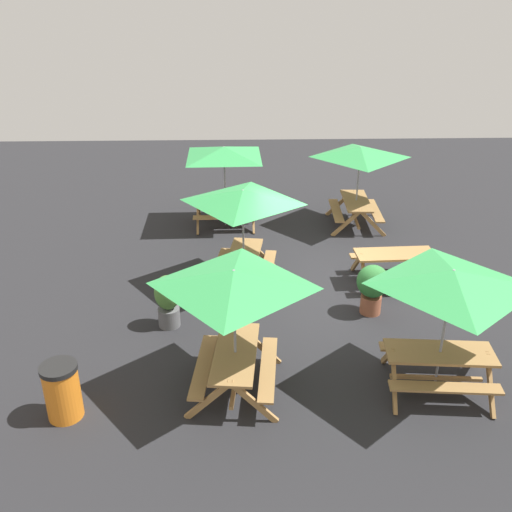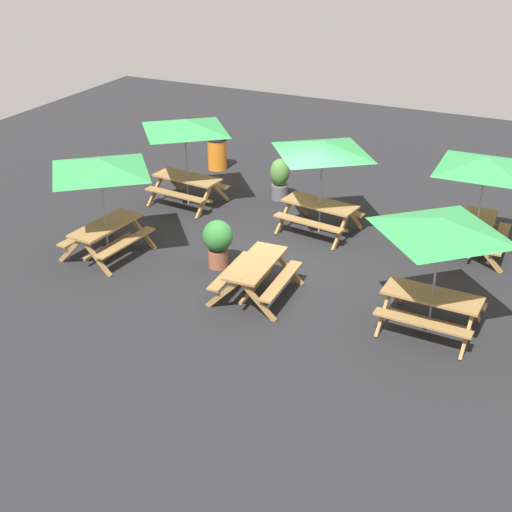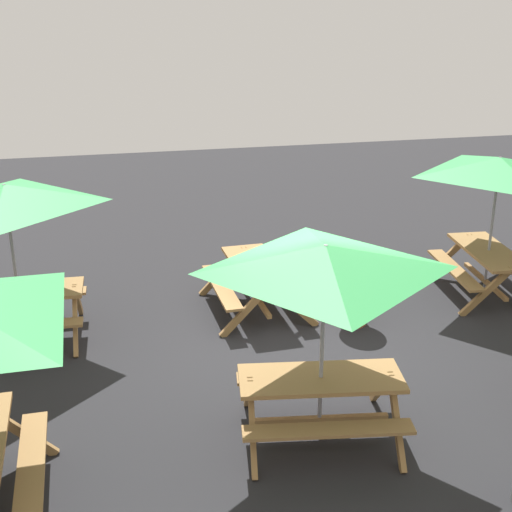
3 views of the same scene
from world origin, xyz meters
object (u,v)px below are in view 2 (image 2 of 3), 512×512
Objects in this scene: picnic_table_0 at (256,271)px; picnic_table_4 at (100,173)px; picnic_table_1 at (185,131)px; picnic_table_3 at (322,154)px; picnic_table_2 at (485,171)px; potted_plant_0 at (218,240)px; picnic_table_5 at (440,234)px; potted_plant_1 at (280,178)px; trash_bin_orange at (217,153)px.

picnic_table_0 is 4.10m from picnic_table_4.
picnic_table_0 is 0.79× the size of picnic_table_1.
picnic_table_3 reaches higher than picnic_table_0.
picnic_table_1 and picnic_table_3 have the same top height.
picnic_table_1 is at bearing -174.28° from picnic_table_3.
picnic_table_0 is 0.66× the size of picnic_table_2.
picnic_table_2 is 2.59× the size of potted_plant_0.
picnic_table_5 is 2.06× the size of potted_plant_1.
picnic_table_1 is 3.43m from picnic_table_4.
potted_plant_1 is at bearing 139.86° from picnic_table_5.
picnic_table_1 is at bearing 3.46° from picnic_table_4.
picnic_table_3 is 1.00× the size of picnic_table_4.
potted_plant_0 is (-4.96, -3.15, -1.35)m from picnic_table_2.
picnic_table_5 is (3.46, -3.23, 0.00)m from picnic_table_3.
picnic_table_2 reaches higher than potted_plant_0.
picnic_table_2 is at bearing -58.44° from picnic_table_4.
picnic_table_1 is at bearing 43.38° from picnic_table_0.
picnic_table_1 is 7.41m from picnic_table_2.
picnic_table_5 is 7.18m from potted_plant_1.
picnic_table_0 is at bearing -55.79° from trash_bin_orange.
picnic_table_1 is at bearing 130.61° from potted_plant_0.
picnic_table_0 is 1.89× the size of trash_bin_orange.
picnic_table_0 is 7.72m from trash_bin_orange.
potted_plant_0 is (2.44, -2.84, -1.35)m from picnic_table_1.
picnic_table_2 is 2.89× the size of trash_bin_orange.
potted_plant_1 is at bearing 146.88° from picnic_table_3.
picnic_table_4 and picnic_table_5 have the same top height.
picnic_table_2 is 8.49m from trash_bin_orange.
potted_plant_0 is (-1.35, -2.67, -1.35)m from picnic_table_3.
picnic_table_0 is 0.79× the size of picnic_table_5.
potted_plant_0 is 0.97× the size of potted_plant_1.
picnic_table_2 is 3.72m from picnic_table_5.
picnic_table_2 is 5.62m from potted_plant_1.
picnic_table_4 is 2.93m from potted_plant_0.
trash_bin_orange is (-0.60, 2.75, -1.49)m from picnic_table_1.
picnic_table_4 reaches higher than picnic_table_0.
picnic_table_0 is 5.28m from potted_plant_1.
trash_bin_orange reaches higher than picnic_table_0.
picnic_table_1 is 3.18m from trash_bin_orange.
picnic_table_2 is at bearing -11.12° from potted_plant_1.
picnic_table_3 reaches higher than trash_bin_orange.
picnic_table_4 is at bearing -114.17° from potted_plant_1.
picnic_table_2 is 3.64m from picnic_table_3.
picnic_table_0 is 5.41m from picnic_table_1.
picnic_table_2 is at bearing -45.21° from picnic_table_0.
picnic_table_1 reaches higher than picnic_table_0.
picnic_table_1 reaches higher than trash_bin_orange.
picnic_table_1 is 2.82m from potted_plant_1.
trash_bin_orange is (-0.50, 6.18, -1.49)m from picnic_table_4.
picnic_table_2 is at bearing 90.10° from picnic_table_5.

